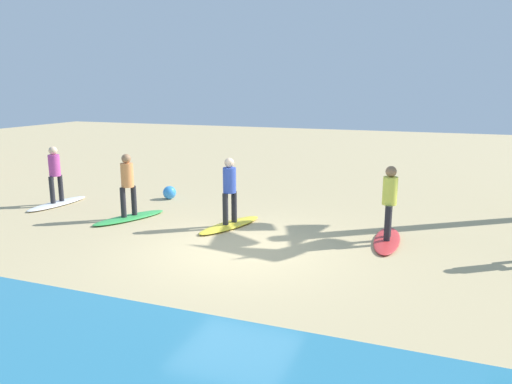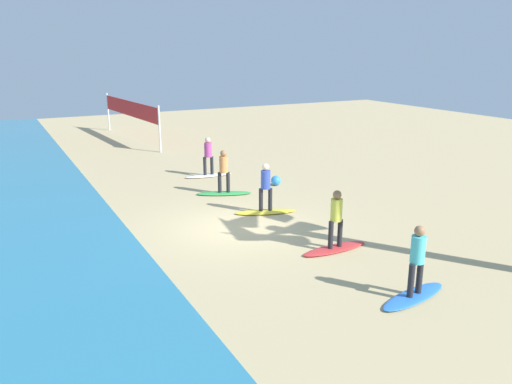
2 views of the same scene
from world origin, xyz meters
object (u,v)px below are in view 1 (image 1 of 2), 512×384
Objects in this scene: surfboard_yellow at (230,225)px; surfer_green at (127,181)px; surfboard_white at (58,203)px; beach_ball at (170,193)px; surfer_white at (55,170)px; surfer_yellow at (230,186)px; surfboard_green at (130,218)px; surfboard_red at (387,240)px; surfer_red at (390,197)px.

surfboard_yellow is 2.94m from surfer_green.
beach_ball reaches higher than surfboard_white.
surfer_white is (5.66, -0.27, 0.99)m from surfboard_yellow.
surfer_yellow is at bearing 177.28° from surfer_white.
surfboard_white is (2.91, -0.57, 0.00)m from surfboard_green.
surfboard_white is at bearing -11.16° from surfer_green.
surfer_green reaches higher than surfboard_red.
surfer_green reaches higher than surfboard_white.
surfer_white is at bearing 0.00° from surfboard_white.
surfer_green is 0.78× the size of surfboard_white.
surfer_green is at bearing -88.36° from surfboard_red.
surfboard_red is 7.06m from beach_ball.
surfer_yellow and surfer_white have the same top height.
surfboard_green is at bearing -65.36° from surfboard_yellow.
surfer_white is at bearing -0.90° from surfer_red.
surfer_red is 0.78× the size of surfboard_green.
surfer_red and surfer_white have the same top height.
surfboard_yellow is 0.99m from surfer_yellow.
surfer_white is 4.05× the size of beach_ball.
surfboard_green is 2.44m from beach_ball.
surfer_red is 4.05× the size of beach_ball.
surfboard_yellow is 5.75m from surfer_white.
beach_ball reaches higher than surfboard_red.
surfboard_red is 3.92m from surfer_yellow.
surfer_white is 3.36m from beach_ball.
beach_ball is at bearing -152.04° from surfboard_green.
surfer_green is (6.54, 0.43, 0.99)m from surfboard_red.
surfer_green is at bearing 168.84° from surfer_white.
surfer_red is 1.00× the size of surfer_green.
surfboard_red is at bearing -176.28° from surfer_green.
surfer_green and surfer_white have the same top height.
surfboard_white is at bearing -2.72° from surfer_yellow.
surfer_yellow reaches higher than beach_ball.
surfer_green is 1.00× the size of surfer_white.
surfboard_yellow is (3.79, 0.12, -0.99)m from surfer_red.
surfboard_yellow is at bearing 1.82° from surfer_red.
surfer_white is at bearing -78.51° from surfboard_green.
surfboard_white is at bearing -0.90° from surfer_red.
surfer_green is at bearing 6.33° from surfer_yellow.
surfboard_green is 1.00× the size of surfboard_white.
beach_ball is at bearing -107.15° from surfboard_yellow.
surfer_red is 1.00× the size of surfer_white.
surfboard_yellow is at bearing 144.54° from beach_ball.
surfboard_green is 1.28× the size of surfer_white.
surfboard_yellow is at bearing 177.28° from surfer_white.
beach_ball reaches higher than surfboard_green.
surfer_yellow and surfer_green have the same top height.
surfer_yellow is 0.78× the size of surfboard_green.
surfer_red is at bearing 110.13° from surfboard_yellow.
surfboard_yellow is at bearing 118.97° from surfboard_green.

